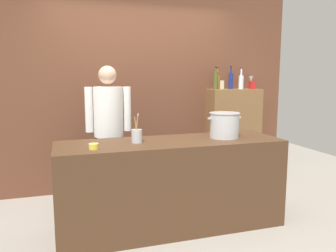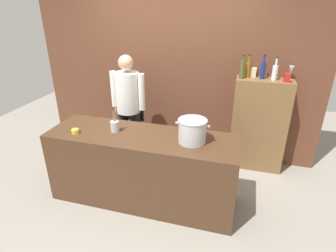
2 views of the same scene
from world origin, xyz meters
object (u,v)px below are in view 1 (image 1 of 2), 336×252
at_px(wine_glass_short, 251,80).
at_px(wine_bottle_amber, 217,81).
at_px(spice_tin_cream, 220,85).
at_px(utensil_crock, 137,135).
at_px(wine_bottle_cobalt, 231,81).
at_px(chef, 109,126).
at_px(butter_jar, 94,146).
at_px(wine_bottle_clear, 241,82).
at_px(spice_tin_red, 252,85).
at_px(stockpot_large, 224,125).
at_px(wine_bottle_olive, 216,80).

bearing_deg(wine_glass_short, wine_bottle_amber, -178.23).
distance_m(wine_bottle_amber, spice_tin_cream, 0.11).
xyz_separation_m(utensil_crock, wine_bottle_cobalt, (1.63, 1.19, 0.51)).
bearing_deg(utensil_crock, chef, 102.01).
height_order(butter_jar, spice_tin_cream, spice_tin_cream).
distance_m(butter_jar, wine_bottle_clear, 2.65).
bearing_deg(spice_tin_red, utensil_crock, -150.01).
xyz_separation_m(wine_bottle_clear, wine_bottle_amber, (-0.35, 0.06, 0.00)).
bearing_deg(wine_bottle_amber, spice_tin_cream, 37.73).
xyz_separation_m(butter_jar, wine_bottle_cobalt, (2.06, 1.37, 0.55)).
relative_size(stockpot_large, spice_tin_cream, 3.10).
relative_size(stockpot_large, wine_bottle_clear, 1.25).
relative_size(wine_bottle_amber, spice_tin_cream, 2.50).
bearing_deg(wine_bottle_cobalt, wine_bottle_olive, -167.43).
relative_size(wine_bottle_olive, wine_bottle_clear, 1.03).
relative_size(chef, wine_bottle_amber, 5.45).
distance_m(butter_jar, spice_tin_cream, 2.48).
distance_m(chef, wine_bottle_clear, 2.05).
height_order(stockpot_large, spice_tin_red, spice_tin_red).
height_order(stockpot_large, wine_bottle_clear, wine_bottle_clear).
bearing_deg(chef, wine_bottle_cobalt, -163.23).
distance_m(utensil_crock, spice_tin_red, 2.29).
bearing_deg(butter_jar, spice_tin_red, 28.74).
xyz_separation_m(wine_bottle_amber, spice_tin_red, (0.50, -0.11, -0.05)).
bearing_deg(butter_jar, wine_glass_short, 30.46).
bearing_deg(wine_bottle_olive, spice_tin_red, -1.13).
distance_m(chef, wine_glass_short, 2.27).
distance_m(stockpot_large, spice_tin_cream, 1.47).
bearing_deg(spice_tin_cream, chef, -163.36).
bearing_deg(butter_jar, spice_tin_cream, 36.98).
bearing_deg(butter_jar, wine_bottle_clear, 31.32).
bearing_deg(wine_bottle_olive, spice_tin_cream, 45.70).
height_order(wine_bottle_cobalt, spice_tin_red, wine_bottle_cobalt).
relative_size(wine_bottle_amber, wine_bottle_cobalt, 0.93).
xyz_separation_m(utensil_crock, wine_bottle_olive, (1.37, 1.13, 0.51)).
bearing_deg(chef, spice_tin_cream, -159.40).
bearing_deg(stockpot_large, wine_bottle_clear, 54.12).
bearing_deg(spice_tin_red, chef, -170.89).
relative_size(wine_bottle_amber, spice_tin_red, 2.71).
relative_size(wine_glass_short, spice_tin_cream, 1.52).
bearing_deg(wine_bottle_olive, wine_bottle_cobalt, 12.57).
xyz_separation_m(stockpot_large, wine_bottle_olive, (0.43, 1.14, 0.45)).
xyz_separation_m(chef, wine_bottle_amber, (1.61, 0.44, 0.50)).
distance_m(wine_bottle_clear, wine_glass_short, 0.22).
distance_m(wine_bottle_clear, spice_tin_cream, 0.30).
height_order(wine_bottle_olive, wine_bottle_clear, wine_bottle_olive).
xyz_separation_m(butter_jar, wine_bottle_clear, (2.21, 1.35, 0.54)).
bearing_deg(chef, wine_bottle_olive, -163.19).
xyz_separation_m(spice_tin_red, spice_tin_cream, (-0.43, 0.16, 0.00)).
bearing_deg(utensil_crock, stockpot_large, -0.47).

